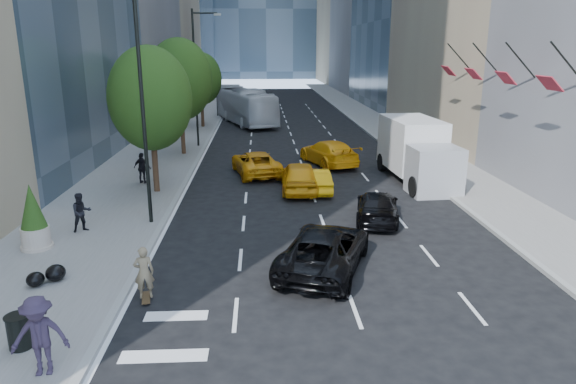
{
  "coord_description": "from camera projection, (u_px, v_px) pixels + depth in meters",
  "views": [
    {
      "loc": [
        -1.7,
        -17.4,
        7.46
      ],
      "look_at": [
        -0.58,
        3.31,
        1.6
      ],
      "focal_mm": 32.0,
      "sensor_mm": 36.0,
      "label": 1
    }
  ],
  "objects": [
    {
      "name": "sidewalk_right",
      "position": [
        385.0,
        129.0,
        48.16
      ],
      "size": [
        4.0,
        120.0,
        0.15
      ],
      "primitive_type": "cube",
      "color": "slate",
      "rests_on": "ground"
    },
    {
      "name": "lamp_far",
      "position": [
        197.0,
        70.0,
        38.06
      ],
      "size": [
        2.13,
        0.22,
        10.0
      ],
      "color": "black",
      "rests_on": "sidewalk_left"
    },
    {
      "name": "tree_near",
      "position": [
        150.0,
        99.0,
        25.75
      ],
      "size": [
        4.2,
        4.2,
        7.46
      ],
      "color": "#311C13",
      "rests_on": "sidewalk_left"
    },
    {
      "name": "black_sedan_lincoln",
      "position": [
        325.0,
        249.0,
        17.69
      ],
      "size": [
        4.18,
        5.91,
        1.5
      ],
      "primitive_type": "imported",
      "rotation": [
        0.0,
        0.0,
        2.79
      ],
      "color": "black",
      "rests_on": "ground"
    },
    {
      "name": "lamp_near",
      "position": [
        146.0,
        89.0,
        20.77
      ],
      "size": [
        2.13,
        0.22,
        10.0
      ],
      "color": "black",
      "rests_on": "sidewalk_left"
    },
    {
      "name": "black_sedan_mercedes",
      "position": [
        377.0,
        206.0,
        22.79
      ],
      "size": [
        2.7,
        4.73,
        1.29
      ],
      "primitive_type": "imported",
      "rotation": [
        0.0,
        0.0,
        2.93
      ],
      "color": "black",
      "rests_on": "ground"
    },
    {
      "name": "taxi_a",
      "position": [
        300.0,
        176.0,
        27.43
      ],
      "size": [
        2.04,
        4.8,
        1.62
      ],
      "primitive_type": "imported",
      "rotation": [
        0.0,
        0.0,
        3.11
      ],
      "color": "orange",
      "rests_on": "ground"
    },
    {
      "name": "pedestrian_b",
      "position": [
        142.0,
        168.0,
        28.42
      ],
      "size": [
        1.08,
        0.67,
        1.72
      ],
      "primitive_type": "imported",
      "rotation": [
        0.0,
        0.0,
        2.87
      ],
      "color": "black",
      "rests_on": "sidewalk_left"
    },
    {
      "name": "ground",
      "position": [
        309.0,
        258.0,
        18.83
      ],
      "size": [
        160.0,
        160.0,
        0.0
      ],
      "primitive_type": "plane",
      "color": "black",
      "rests_on": "ground"
    },
    {
      "name": "traffic_signal",
      "position": [
        216.0,
        78.0,
        55.78
      ],
      "size": [
        2.48,
        0.53,
        5.2
      ],
      "color": "black",
      "rests_on": "sidewalk_left"
    },
    {
      "name": "garbage_bags",
      "position": [
        48.0,
        275.0,
        16.46
      ],
      "size": [
        1.07,
        1.04,
        0.53
      ],
      "color": "black",
      "rests_on": "sidewalk_left"
    },
    {
      "name": "taxi_b",
      "position": [
        315.0,
        180.0,
        27.37
      ],
      "size": [
        1.47,
        3.86,
        1.26
      ],
      "primitive_type": "imported",
      "rotation": [
        0.0,
        0.0,
        3.18
      ],
      "color": "#E09D0B",
      "rests_on": "ground"
    },
    {
      "name": "city_bus",
      "position": [
        245.0,
        106.0,
        51.74
      ],
      "size": [
        6.67,
        12.74,
        3.47
      ],
      "primitive_type": "imported",
      "rotation": [
        0.0,
        0.0,
        0.32
      ],
      "color": "silver",
      "rests_on": "ground"
    },
    {
      "name": "pedestrian_a",
      "position": [
        81.0,
        212.0,
        20.94
      ],
      "size": [
        1.0,
        0.95,
        1.63
      ],
      "primitive_type": "imported",
      "rotation": [
        0.0,
        0.0,
        0.57
      ],
      "color": "black",
      "rests_on": "sidewalk_left"
    },
    {
      "name": "tree_mid",
      "position": [
        180.0,
        80.0,
        35.27
      ],
      "size": [
        4.5,
        4.5,
        7.99
      ],
      "color": "#311C13",
      "rests_on": "sidewalk_left"
    },
    {
      "name": "taxi_d",
      "position": [
        329.0,
        153.0,
        33.65
      ],
      "size": [
        3.88,
        5.97,
        1.61
      ],
      "primitive_type": "imported",
      "rotation": [
        0.0,
        0.0,
        3.46
      ],
      "color": "#F9A50D",
      "rests_on": "ground"
    },
    {
      "name": "sidewalk_left",
      "position": [
        181.0,
        131.0,
        47.17
      ],
      "size": [
        6.0,
        120.0,
        0.15
      ],
      "primitive_type": "cube",
      "color": "slate",
      "rests_on": "ground"
    },
    {
      "name": "trash_can",
      "position": [
        19.0,
        332.0,
        12.85
      ],
      "size": [
        0.57,
        0.57,
        0.85
      ],
      "primitive_type": "cylinder",
      "color": "black",
      "rests_on": "sidewalk_left"
    },
    {
      "name": "facade_flags",
      "position": [
        491.0,
        72.0,
        27.31
      ],
      "size": [
        1.85,
        13.3,
        2.05
      ],
      "color": "black",
      "rests_on": "ground"
    },
    {
      "name": "planter_shrub",
      "position": [
        33.0,
        218.0,
        19.08
      ],
      "size": [
        1.04,
        1.04,
        2.49
      ],
      "color": "#BCAD9B",
      "rests_on": "sidewalk_left"
    },
    {
      "name": "taxi_c",
      "position": [
        256.0,
        163.0,
        31.03
      ],
      "size": [
        3.38,
        5.52,
        1.43
      ],
      "primitive_type": "imported",
      "rotation": [
        0.0,
        0.0,
        3.35
      ],
      "color": "orange",
      "rests_on": "ground"
    },
    {
      "name": "tree_far",
      "position": [
        201.0,
        79.0,
        47.95
      ],
      "size": [
        3.9,
        3.9,
        6.92
      ],
      "color": "#311C13",
      "rests_on": "sidewalk_left"
    },
    {
      "name": "box_truck",
      "position": [
        417.0,
        151.0,
        29.18
      ],
      "size": [
        3.05,
        7.44,
        3.49
      ],
      "rotation": [
        0.0,
        0.0,
        0.05
      ],
      "color": "silver",
      "rests_on": "ground"
    },
    {
      "name": "skateboarder",
      "position": [
        144.0,
        276.0,
        15.45
      ],
      "size": [
        0.67,
        0.51,
        1.65
      ],
      "primitive_type": "imported",
      "rotation": [
        0.0,
        0.0,
        3.34
      ],
      "color": "#77664A",
      "rests_on": "ground"
    },
    {
      "name": "pedestrian_c",
      "position": [
        39.0,
        336.0,
        11.67
      ],
      "size": [
        1.36,
        0.9,
        1.95
      ],
      "primitive_type": "imported",
      "rotation": [
        0.0,
        0.0,
        0.15
      ],
      "color": "#2D2234",
      "rests_on": "sidewalk_left"
    }
  ]
}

